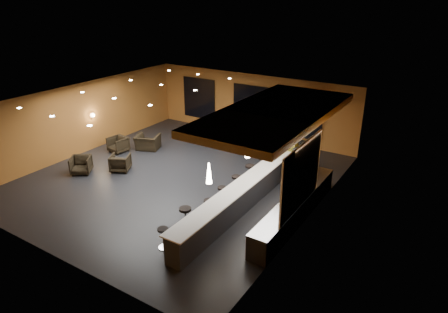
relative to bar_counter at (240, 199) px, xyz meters
The scene contains 36 objects.
floor 3.82m from the bar_counter, 164.68° to the left, with size 12.00×13.00×0.10m, color black.
ceiling 4.86m from the bar_counter, 164.68° to the left, with size 12.00×13.00×0.10m, color black.
wall_back 8.48m from the bar_counter, 115.80° to the left, with size 12.00×0.10×3.50m, color #9D5C23.
wall_front 6.76m from the bar_counter, 123.33° to the right, with size 12.00×0.10×3.50m, color #9D5C23.
wall_left 9.83m from the bar_counter, behind, with size 0.10×13.00×3.50m, color #9D5C23.
wall_right 2.88m from the bar_counter, 22.62° to the left, with size 0.10×13.00×3.50m, color #9D5C23.
wood_soffit 3.51m from the bar_counter, 80.07° to the left, with size 3.60×8.00×0.28m, color olive.
window_left 10.39m from the bar_counter, 133.86° to the left, with size 2.20×0.06×2.40m, color black.
window_center 8.37m from the bar_counter, 116.13° to the left, with size 2.20×0.06×2.40m, color black.
window_right 7.56m from the bar_counter, 94.99° to the left, with size 2.20×0.06×2.40m, color black.
tile_backsplash 2.75m from the bar_counter, ahead, with size 0.06×3.20×2.40m, color white.
bar_counter is the anchor object (origin of this frame).
bar_top 0.52m from the bar_counter, ahead, with size 0.78×8.10×0.05m, color silver.
prep_counter 2.06m from the bar_counter, 14.04° to the left, with size 0.70×6.00×0.86m, color black.
prep_top 2.10m from the bar_counter, 14.04° to the left, with size 0.72×6.00×0.03m, color silver.
wall_shelf_lower 2.44m from the bar_counter, ahead, with size 0.30×1.50×0.03m, color silver.
wall_shelf_upper 2.67m from the bar_counter, ahead, with size 0.30×1.50×0.03m, color silver.
column 4.77m from the bar_counter, 90.00° to the left, with size 0.60×0.60×3.50m, color olive.
wall_sconce 9.73m from the bar_counter, behind, with size 0.22×0.22×0.22m, color #FFE5B2.
pendant_0 2.72m from the bar_counter, 90.00° to the right, with size 0.20×0.20×0.70m, color white.
pendant_1 1.92m from the bar_counter, 90.00° to the left, with size 0.20×0.20×0.70m, color white.
pendant_2 3.52m from the bar_counter, 90.00° to the left, with size 0.20×0.20×0.70m, color white.
staff_a 2.83m from the bar_counter, 67.26° to the left, with size 0.69×0.45×1.89m, color black.
staff_b 3.71m from the bar_counter, 74.46° to the left, with size 0.91×0.71×1.87m, color black.
staff_c 3.47m from the bar_counter, 64.88° to the left, with size 0.73×0.48×1.50m, color black.
armchair_a 7.78m from the bar_counter, behind, with size 0.84×0.87×0.79m, color black.
armchair_b 6.42m from the bar_counter, behind, with size 0.83×0.85×0.77m, color black.
armchair_c 8.39m from the bar_counter, 167.83° to the left, with size 0.84×0.87×0.79m, color black.
armchair_d 7.72m from the bar_counter, 158.39° to the left, with size 1.17×1.02×0.76m, color black.
bar_stool_0 3.45m from the bar_counter, 104.90° to the right, with size 0.37×0.37×0.73m.
bar_stool_1 2.32m from the bar_counter, 113.07° to the right, with size 0.44×0.44×0.87m.
bar_stool_2 1.27m from the bar_counter, 121.85° to the right, with size 0.38×0.38×0.75m.
bar_stool_3 0.84m from the bar_counter, behind, with size 0.36×0.36×0.72m.
bar_stool_4 1.41m from the bar_counter, 126.65° to the left, with size 0.39×0.39×0.76m.
bar_stool_5 2.44m from the bar_counter, 110.50° to the left, with size 0.40×0.40×0.79m.
bar_stool_6 3.34m from the bar_counter, 102.66° to the left, with size 0.43×0.43×0.84m.
Camera 1 is at (10.12, -12.36, 7.72)m, focal length 32.00 mm.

